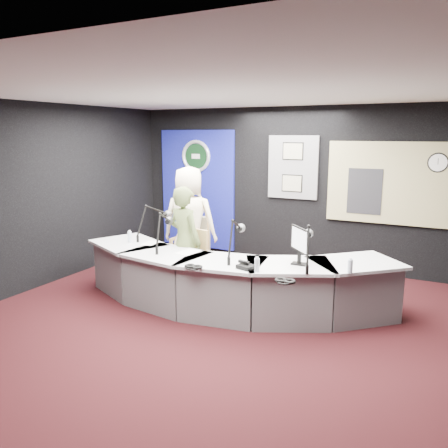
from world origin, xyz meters
The scene contains 31 objects.
ground centered at (0.00, 0.00, 0.00)m, with size 6.00×6.00×0.00m, color black.
ceiling centered at (0.00, 0.00, 2.80)m, with size 6.00×6.00×0.02m, color silver.
wall_back centered at (0.00, 3.00, 1.40)m, with size 6.00×0.02×2.80m, color black.
wall_left centered at (-3.00, 0.00, 1.40)m, with size 0.02×6.00×2.80m, color black.
broadcast_desk centered at (-0.05, 0.55, 0.38)m, with size 4.50×1.90×0.75m, color #B5B7BA, non-canonical shape.
backdrop_panel centered at (-1.90, 2.97, 1.25)m, with size 1.60×0.05×2.30m, color navy.
agency_seal centered at (-1.90, 2.93, 1.90)m, with size 0.63×0.63×0.07m, color silver.
seal_center centered at (-1.90, 2.94, 1.90)m, with size 0.48×0.48×0.01m, color black.
pinboard centered at (0.05, 2.97, 1.75)m, with size 0.90×0.04×1.10m, color slate.
framed_photo_upper centered at (0.05, 2.94, 2.03)m, with size 0.34×0.02×0.27m, color gray.
framed_photo_lower centered at (0.05, 2.94, 1.47)m, with size 0.34×0.02×0.27m, color gray.
booth_window_frame centered at (1.75, 2.97, 1.55)m, with size 2.12×0.06×1.32m, color tan.
booth_glow centered at (1.75, 2.96, 1.55)m, with size 2.00×0.02×1.20m, color #FFECA1.
equipment_rack centered at (1.30, 2.94, 1.40)m, with size 0.55×0.02×0.75m, color black.
wall_clock centered at (2.35, 2.94, 1.90)m, with size 0.28×0.28×0.01m, color white.
armchair_left centered at (-1.21, 1.52, 0.48)m, with size 0.54×0.54×0.96m, color #A7844C, non-canonical shape.
armchair_right centered at (-0.79, 0.72, 0.51)m, with size 0.57×0.57×1.01m, color #A7844C, non-canonical shape.
draped_jacket centered at (-1.23, 1.77, 0.62)m, with size 0.50×0.10×0.70m, color gray.
person_man centered at (-1.21, 1.52, 0.91)m, with size 0.89×0.58×1.82m, color #FBEDC8.
person_woman centered at (-0.79, 0.72, 0.80)m, with size 0.59×0.38×1.61m, color #516032.
computer_monitor centered at (0.98, 0.52, 1.07)m, with size 0.47×0.03×0.32m, color black.
desk_phone centered at (0.47, 0.06, 0.78)m, with size 0.19×0.15×0.05m, color black.
headphones_near centered at (1.06, -0.20, 0.77)m, with size 0.21×0.21×0.03m, color black.
headphones_far centered at (-0.10, -0.20, 0.77)m, with size 0.22×0.22×0.04m, color black.
paper_stack centered at (-1.30, 0.58, 0.75)m, with size 0.19×0.27×0.00m, color white.
notepad centered at (-0.54, 0.40, 0.75)m, with size 0.22×0.32×0.00m, color white.
boom_mic_a centered at (-1.44, 0.85, 1.05)m, with size 0.26×0.72×0.60m, color black, non-canonical shape.
boom_mic_b centered at (-0.95, 0.41, 1.05)m, with size 0.31×0.71×0.60m, color black, non-canonical shape.
boom_mic_c centered at (0.16, 0.40, 1.05)m, with size 0.24×0.73×0.60m, color black, non-canonical shape.
boom_mic_d centered at (1.09, 0.50, 1.05)m, with size 0.29×0.72×0.60m, color black, non-canonical shape.
water_bottles centered at (0.00, 0.25, 0.84)m, with size 3.29×0.55×0.18m, color silver, non-canonical shape.
Camera 1 is at (2.58, -4.63, 2.33)m, focal length 36.00 mm.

